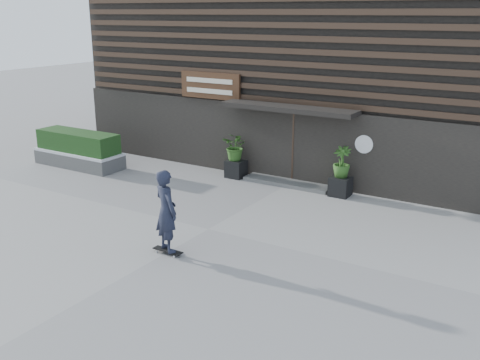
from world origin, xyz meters
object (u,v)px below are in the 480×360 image
Objects in this scene: planter_pot_right at (340,186)px; skateboarder at (166,211)px; planter_pot_left at (236,169)px; raised_bed at (80,159)px.

planter_pot_right is 0.29× the size of skateboarder.
planter_pot_left is 6.51m from skateboarder.
skateboarder is at bearing -106.63° from planter_pot_right.
raised_bed is (-9.47, -1.81, -0.05)m from planter_pot_right.
planter_pot_left is at bearing 107.67° from skateboarder.
skateboarder reaches higher than raised_bed.
planter_pot_left is at bearing 17.69° from raised_bed.
raised_bed is 1.71× the size of skateboarder.
planter_pot_right is 6.47m from skateboarder.
raised_bed is 8.82m from skateboarder.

